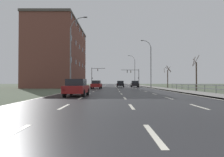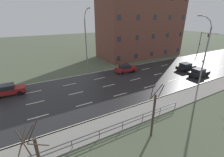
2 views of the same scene
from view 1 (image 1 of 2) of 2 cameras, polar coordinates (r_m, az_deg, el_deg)
The scene contains 16 objects.
ground_plane at distance 50.86m, azimuth 1.05°, elevation -2.52°, with size 160.00×160.00×0.12m.
road_asphalt_strip at distance 62.85m, azimuth 0.83°, elevation -2.16°, with size 14.00×120.00×0.03m.
sidewalk_right at distance 63.55m, azimuth 8.46°, elevation -2.09°, with size 3.00×120.00×0.12m.
guardrail at distance 24.38m, azimuth 26.40°, elevation -2.30°, with size 0.07×27.66×1.00m.
street_lamp_midground at distance 44.48m, azimuth 10.92°, elevation 4.05°, with size 2.33×0.24×10.57m.
street_lamp_distant at distance 74.85m, azimuth 6.40°, elevation 2.26°, with size 2.63×0.24×11.31m.
street_lamp_left_bank at distance 32.14m, azimuth -11.70°, elevation 6.91°, with size 2.73×0.24×11.71m.
traffic_signal_right at distance 65.73m, azimuth 6.31°, elevation 1.26°, with size 6.02×0.36×5.51m.
traffic_signal_left at distance 67.24m, azimuth -5.28°, elevation 1.32°, with size 4.66×0.36×6.14m.
car_near_left at distance 48.57m, azimuth 6.49°, elevation -1.57°, with size 1.90×4.13×1.57m.
car_mid_centre at distance 37.92m, azimuth -4.60°, elevation -1.74°, with size 2.01×4.19×1.57m.
car_far_left at distance 18.29m, azimuth -10.24°, elevation -2.55°, with size 1.91×4.14×1.57m.
car_far_right at distance 49.26m, azimuth 2.36°, elevation -1.56°, with size 1.96×4.17×1.57m.
brick_building at distance 51.43m, azimuth -15.01°, elevation 6.30°, with size 10.22×22.79×15.57m.
bare_tree_mid at distance 32.64m, azimuth 23.08°, elevation 1.06°, with size 1.17×1.11×5.43m.
bare_tree_far at distance 45.83m, azimuth 15.70°, elevation 0.41°, with size 1.50×1.63×4.91m.
Camera 1 is at (-1.01, -2.83, 1.31)m, focal length 31.63 mm.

